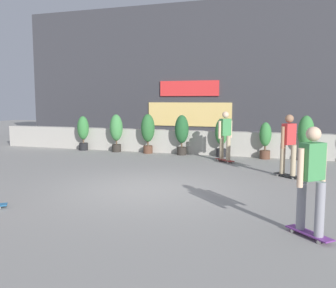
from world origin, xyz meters
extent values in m
plane|color=gray|center=(0.00, 0.00, 0.00)|extent=(48.00, 48.00, 0.00)
cube|color=#B2ADA3|center=(0.00, 6.00, 0.45)|extent=(18.00, 0.40, 0.90)
cube|color=#38383D|center=(0.00, 10.00, 3.25)|extent=(20.00, 2.00, 6.50)
cube|color=#F23333|center=(-1.45, 8.96, 2.60)|extent=(2.80, 0.08, 0.70)
cube|color=#F2CC72|center=(-1.45, 8.97, 1.40)|extent=(4.00, 0.06, 1.10)
cylinder|color=black|center=(-5.04, 5.55, 0.15)|extent=(0.36, 0.36, 0.30)
cylinder|color=brown|center=(-5.04, 5.55, 0.38)|extent=(0.06, 0.06, 0.15)
ellipsoid|color=#387F3D|center=(-5.04, 5.55, 0.93)|extent=(0.47, 0.47, 0.96)
cylinder|color=#2D2823|center=(-3.53, 5.55, 0.15)|extent=(0.36, 0.36, 0.30)
cylinder|color=brown|center=(-3.53, 5.55, 0.38)|extent=(0.06, 0.06, 0.15)
ellipsoid|color=#428C47|center=(-3.53, 5.55, 0.97)|extent=(0.51, 0.51, 1.05)
cylinder|color=brown|center=(-2.17, 5.55, 0.15)|extent=(0.36, 0.36, 0.30)
cylinder|color=brown|center=(-2.17, 5.55, 0.38)|extent=(0.06, 0.06, 0.15)
ellipsoid|color=#2D6B33|center=(-2.17, 5.55, 0.99)|extent=(0.53, 0.53, 1.08)
cylinder|color=#2D2823|center=(-0.80, 5.55, 0.15)|extent=(0.36, 0.36, 0.30)
cylinder|color=brown|center=(-0.80, 5.55, 0.38)|extent=(0.06, 0.06, 0.15)
ellipsoid|color=#235B2D|center=(-0.80, 5.55, 0.98)|extent=(0.52, 0.52, 1.06)
cylinder|color=black|center=(0.71, 5.55, 0.15)|extent=(0.36, 0.36, 0.30)
cylinder|color=brown|center=(0.71, 5.55, 0.38)|extent=(0.06, 0.06, 0.15)
ellipsoid|color=#387F3D|center=(0.71, 5.55, 0.93)|extent=(0.47, 0.47, 0.96)
cylinder|color=brown|center=(2.27, 5.55, 0.15)|extent=(0.36, 0.36, 0.30)
cylinder|color=brown|center=(2.27, 5.55, 0.38)|extent=(0.06, 0.06, 0.15)
ellipsoid|color=#387F3D|center=(2.27, 5.55, 0.87)|extent=(0.41, 0.41, 0.85)
cylinder|color=#2D2823|center=(3.60, 5.55, 0.15)|extent=(0.36, 0.36, 0.30)
cylinder|color=brown|center=(3.60, 5.55, 0.38)|extent=(0.06, 0.06, 0.15)
ellipsoid|color=#387F3D|center=(3.60, 5.55, 1.00)|extent=(0.54, 0.54, 1.10)
cylinder|color=silver|center=(-2.20, -2.30, 0.03)|extent=(0.06, 0.06, 0.06)
cube|color=black|center=(3.08, 2.45, 0.07)|extent=(0.74, 0.66, 0.02)
cylinder|color=silver|center=(2.83, 2.55, 0.03)|extent=(0.06, 0.06, 0.06)
cylinder|color=silver|center=(2.93, 2.68, 0.03)|extent=(0.06, 0.06, 0.06)
cylinder|color=silver|center=(3.23, 2.22, 0.03)|extent=(0.06, 0.06, 0.06)
cylinder|color=silver|center=(3.33, 2.35, 0.03)|extent=(0.06, 0.06, 0.06)
cylinder|color=tan|center=(2.94, 2.56, 0.49)|extent=(0.14, 0.14, 0.82)
cylinder|color=tan|center=(3.22, 2.34, 0.49)|extent=(0.14, 0.14, 0.82)
cube|color=red|center=(3.08, 2.45, 1.18)|extent=(0.38, 0.40, 0.56)
sphere|color=#9E7051|center=(3.08, 2.45, 1.59)|extent=(0.22, 0.22, 0.22)
cylinder|color=#9E7051|center=(2.93, 2.27, 1.10)|extent=(0.09, 0.09, 0.58)
cylinder|color=#9E7051|center=(3.23, 2.63, 1.10)|extent=(0.09, 0.09, 0.58)
cube|color=maroon|center=(1.03, 4.45, 0.07)|extent=(0.73, 0.68, 0.02)
cylinder|color=silver|center=(0.79, 4.57, 0.03)|extent=(0.06, 0.06, 0.06)
cylinder|color=silver|center=(0.89, 4.69, 0.03)|extent=(0.06, 0.06, 0.06)
cylinder|color=silver|center=(1.18, 4.22, 0.03)|extent=(0.06, 0.06, 0.06)
cylinder|color=silver|center=(1.28, 4.34, 0.03)|extent=(0.06, 0.06, 0.06)
cylinder|color=tan|center=(0.90, 4.57, 0.49)|extent=(0.14, 0.14, 0.82)
cylinder|color=tan|center=(1.17, 4.34, 0.49)|extent=(0.14, 0.14, 0.82)
cube|color=#3F8C4C|center=(1.03, 4.45, 1.18)|extent=(0.39, 0.40, 0.56)
sphere|color=beige|center=(1.03, 4.45, 1.59)|extent=(0.22, 0.22, 0.22)
cylinder|color=beige|center=(0.88, 4.28, 1.10)|extent=(0.09, 0.09, 0.58)
cylinder|color=beige|center=(1.19, 4.63, 1.10)|extent=(0.09, 0.09, 0.58)
cube|color=#72338C|center=(3.48, -2.13, 0.07)|extent=(0.71, 0.71, 0.02)
cylinder|color=silver|center=(3.24, -2.00, 0.03)|extent=(0.06, 0.06, 0.06)
cylinder|color=silver|center=(3.35, -1.88, 0.03)|extent=(0.06, 0.06, 0.06)
cylinder|color=silver|center=(3.60, -2.37, 0.03)|extent=(0.06, 0.06, 0.06)
cylinder|color=silver|center=(3.72, -2.25, 0.03)|extent=(0.06, 0.06, 0.06)
cylinder|color=gray|center=(3.35, -2.00, 0.49)|extent=(0.14, 0.14, 0.82)
cylinder|color=gray|center=(3.60, -2.25, 0.49)|extent=(0.14, 0.14, 0.82)
cube|color=#3F8C4C|center=(3.48, -2.13, 1.18)|extent=(0.40, 0.40, 0.56)
sphere|color=beige|center=(3.48, -2.13, 1.59)|extent=(0.22, 0.22, 0.22)
cylinder|color=beige|center=(3.31, -2.29, 1.10)|extent=(0.09, 0.09, 0.58)
cylinder|color=beige|center=(3.64, -1.96, 1.10)|extent=(0.09, 0.09, 0.58)
camera|label=1|loc=(3.19, -8.09, 2.10)|focal=40.43mm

